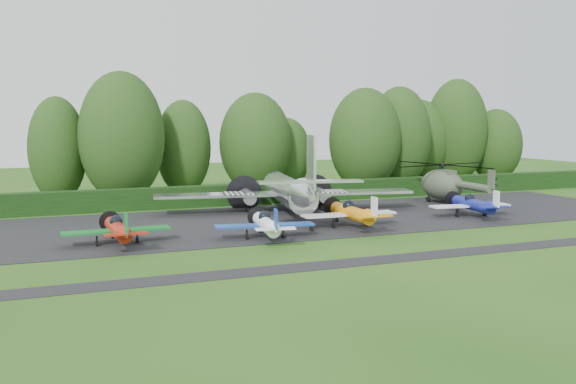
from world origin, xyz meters
name	(u,v)px	position (x,y,z in m)	size (l,w,h in m)	color
ground	(323,243)	(0.00, 0.00, 0.00)	(160.00, 160.00, 0.00)	#214C15
apron	(272,221)	(0.00, 10.00, 0.00)	(70.00, 18.00, 0.01)	black
taxiway_verge	(366,261)	(0.00, -6.00, 0.00)	(70.00, 2.00, 0.00)	black
hedgerow	(233,205)	(0.00, 21.00, 0.00)	(90.00, 1.60, 2.00)	black
transport_plane	(290,191)	(2.83, 13.04, 2.09)	(23.43, 17.97, 7.51)	white
light_plane_red	(118,229)	(-13.11, 4.35, 1.14)	(7.13, 7.50, 2.74)	#A01E0E
light_plane_white	(266,224)	(-3.21, 2.67, 1.13)	(7.04, 7.41, 2.71)	white
light_plane_orange	(352,213)	(4.59, 4.63, 1.22)	(7.61, 8.00, 2.92)	orange
light_plane_blue	(473,204)	(16.72, 5.51, 1.14)	(7.14, 7.51, 2.74)	navy
helicopter	(443,182)	(19.94, 14.42, 2.13)	(12.33, 14.43, 3.97)	#3C4736
sign_board	(463,183)	(27.10, 20.47, 1.18)	(3.10, 0.12, 1.75)	#3F3326
tree_0	(456,131)	(33.99, 31.33, 6.79)	(8.10, 8.10, 13.60)	black
tree_2	(399,137)	(23.48, 28.50, 6.14)	(7.74, 7.74, 12.31)	black
tree_3	(495,145)	(39.88, 30.63, 4.85)	(7.06, 7.06, 9.72)	black
tree_4	(57,150)	(-15.69, 29.61, 5.33)	(5.74, 5.74, 10.69)	black
tree_5	(286,154)	(9.95, 31.61, 4.26)	(5.88, 5.88, 8.55)	black
tree_6	(183,148)	(-2.61, 30.75, 5.23)	(6.06, 6.06, 10.49)	black
tree_7	(255,143)	(5.37, 29.52, 5.67)	(8.15, 8.15, 11.36)	black
tree_8	(365,140)	(17.92, 26.93, 5.99)	(8.36, 8.36, 12.00)	black
tree_9	(122,137)	(-9.64, 27.34, 6.58)	(8.56, 8.56, 13.19)	black
tree_10	(416,141)	(29.10, 33.27, 5.48)	(9.31, 9.31, 10.96)	black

